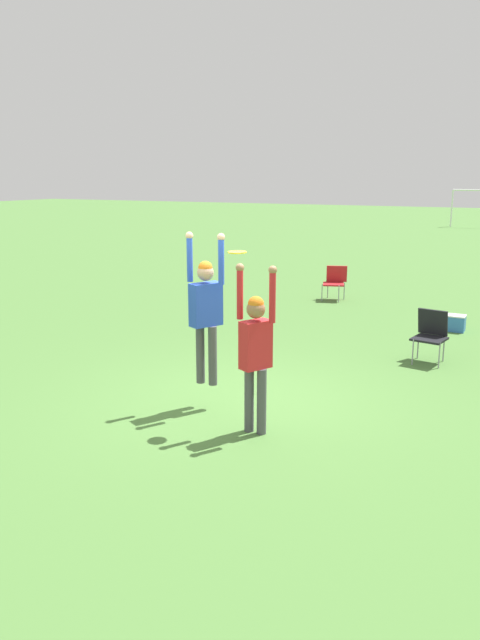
{
  "coord_description": "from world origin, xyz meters",
  "views": [
    {
      "loc": [
        3.88,
        -7.57,
        3.18
      ],
      "look_at": [
        0.2,
        -0.35,
        1.3
      ],
      "focal_mm": 35.0,
      "sensor_mm": 36.0,
      "label": 1
    }
  ],
  "objects_px": {
    "camping_chair_2": "(431,332)",
    "person_defending": "(256,346)",
    "frisbee": "(237,252)",
    "cooler_box": "(455,323)",
    "person_jumping": "(206,306)",
    "camping_chair_0": "(335,280)"
  },
  "relations": [
    {
      "from": "camping_chair_2",
      "to": "person_defending",
      "type": "bearing_deg",
      "value": 81.51
    },
    {
      "from": "frisbee",
      "to": "cooler_box",
      "type": "distance_m",
      "value": 7.03
    },
    {
      "from": "person_jumping",
      "to": "frisbee",
      "type": "bearing_deg",
      "value": -87.7
    },
    {
      "from": "camping_chair_0",
      "to": "person_defending",
      "type": "bearing_deg",
      "value": 83.22
    },
    {
      "from": "person_defending",
      "to": "cooler_box",
      "type": "xyz_separation_m",
      "value": [
        1.45,
        6.68,
        -0.97
      ]
    },
    {
      "from": "person_jumping",
      "to": "camping_chair_2",
      "type": "xyz_separation_m",
      "value": [
        2.37,
        3.67,
        -0.93
      ]
    },
    {
      "from": "camping_chair_2",
      "to": "cooler_box",
      "type": "distance_m",
      "value": 2.54
    },
    {
      "from": "cooler_box",
      "to": "frisbee",
      "type": "bearing_deg",
      "value": -105.65
    },
    {
      "from": "person_jumping",
      "to": "person_defending",
      "type": "relative_size",
      "value": 0.98
    },
    {
      "from": "camping_chair_0",
      "to": "cooler_box",
      "type": "bearing_deg",
      "value": 128.82
    },
    {
      "from": "camping_chair_0",
      "to": "cooler_box",
      "type": "relative_size",
      "value": 2.19
    },
    {
      "from": "person_defending",
      "to": "camping_chair_0",
      "type": "bearing_deg",
      "value": -141.14
    },
    {
      "from": "person_defending",
      "to": "camping_chair_2",
      "type": "bearing_deg",
      "value": -171.71
    },
    {
      "from": "person_defending",
      "to": "frisbee",
      "type": "height_order",
      "value": "frisbee"
    },
    {
      "from": "person_jumping",
      "to": "camping_chair_0",
      "type": "distance_m",
      "value": 8.4
    },
    {
      "from": "camping_chair_0",
      "to": "frisbee",
      "type": "bearing_deg",
      "value": 81.17
    },
    {
      "from": "person_jumping",
      "to": "person_defending",
      "type": "bearing_deg",
      "value": -90.0
    },
    {
      "from": "person_jumping",
      "to": "camping_chair_2",
      "type": "distance_m",
      "value": 4.47
    },
    {
      "from": "frisbee",
      "to": "camping_chair_2",
      "type": "bearing_deg",
      "value": 66.13
    },
    {
      "from": "camping_chair_0",
      "to": "camping_chair_2",
      "type": "distance_m",
      "value": 5.67
    },
    {
      "from": "person_jumping",
      "to": "person_defending",
      "type": "xyz_separation_m",
      "value": [
        0.99,
        -0.5,
        -0.32
      ]
    },
    {
      "from": "cooler_box",
      "to": "person_defending",
      "type": "bearing_deg",
      "value": -102.22
    }
  ]
}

